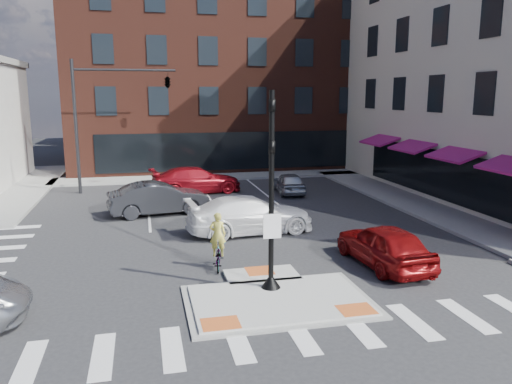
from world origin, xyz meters
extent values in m
plane|color=#28282B|center=(0.00, 0.00, 0.00)|extent=(120.00, 120.00, 0.00)
cube|color=gray|center=(0.00, -0.50, 0.03)|extent=(5.40, 3.60, 0.06)
cube|color=#A8A8A3|center=(0.00, -0.50, 0.06)|extent=(5.00, 3.20, 0.12)
cube|color=#A8A8A3|center=(0.00, 1.60, 0.06)|extent=(2.40, 1.40, 0.12)
cube|color=#CD5A24|center=(-1.90, -1.70, 0.12)|extent=(1.00, 0.80, 0.01)
cube|color=#CD5A24|center=(1.90, -1.70, 0.12)|extent=(1.00, 0.80, 0.01)
cube|color=#CD5A24|center=(0.00, 1.90, 0.12)|extent=(0.90, 0.90, 0.01)
cube|color=gray|center=(-11.00, 20.00, 0.07)|extent=(3.00, 20.00, 0.15)
cube|color=gray|center=(10.80, 10.00, 0.07)|extent=(3.00, 24.00, 0.15)
cube|color=gray|center=(3.00, 22.00, 0.07)|extent=(26.00, 3.00, 0.15)
cube|color=#4A2017|center=(3.00, 32.00, 7.50)|extent=(24.00, 18.00, 15.00)
cube|color=black|center=(3.00, 23.00, 1.80)|extent=(20.00, 0.12, 2.80)
cube|color=black|center=(12.00, 10.00, 1.70)|extent=(0.12, 16.00, 2.60)
cube|color=#AD1774|center=(11.30, 4.00, 3.05)|extent=(1.46, 3.00, 0.58)
cube|color=#AD1774|center=(11.30, 10.00, 3.05)|extent=(1.46, 3.00, 0.58)
cube|color=#AD1774|center=(11.30, 16.00, 3.05)|extent=(1.46, 3.00, 0.58)
cube|color=slate|center=(-4.00, 52.00, 5.00)|extent=(10.00, 12.00, 10.00)
cube|color=brown|center=(9.00, 54.00, 6.00)|extent=(12.00, 12.00, 12.00)
cone|color=black|center=(0.00, 0.40, 0.34)|extent=(0.60, 0.60, 0.45)
cylinder|color=black|center=(0.00, 0.40, 3.20)|extent=(0.16, 0.16, 5.80)
cube|color=white|center=(0.00, 0.28, 2.10)|extent=(0.55, 0.04, 0.75)
imported|color=black|center=(0.00, 0.40, 5.30)|extent=(0.18, 0.22, 1.10)
imported|color=black|center=(0.00, 0.40, 4.10)|extent=(0.18, 0.22, 1.10)
cylinder|color=black|center=(-7.50, 18.00, 4.00)|extent=(0.20, 0.20, 8.00)
cylinder|color=black|center=(-4.50, 18.00, 7.40)|extent=(6.00, 0.14, 0.14)
imported|color=black|center=(-2.00, 18.00, 6.80)|extent=(0.48, 2.24, 0.90)
imported|color=maroon|center=(4.47, 1.76, 0.76)|extent=(2.13, 4.59, 1.52)
imported|color=white|center=(0.78, 7.00, 0.81)|extent=(5.77, 2.80, 1.62)
imported|color=#2A2B30|center=(-2.97, 11.37, 0.82)|extent=(5.20, 2.50, 1.64)
imported|color=#B6BABE|center=(5.00, 15.16, 0.64)|extent=(1.85, 3.90, 1.29)
imported|color=maroon|center=(-0.54, 16.50, 0.80)|extent=(5.76, 2.96, 1.60)
imported|color=#3F3F44|center=(-1.28, 2.80, 0.41)|extent=(0.79, 1.61, 0.81)
imported|color=#E8DA52|center=(-1.28, 2.80, 1.23)|extent=(0.62, 0.46, 1.55)
camera|label=1|loc=(-3.70, -13.66, 5.98)|focal=35.00mm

